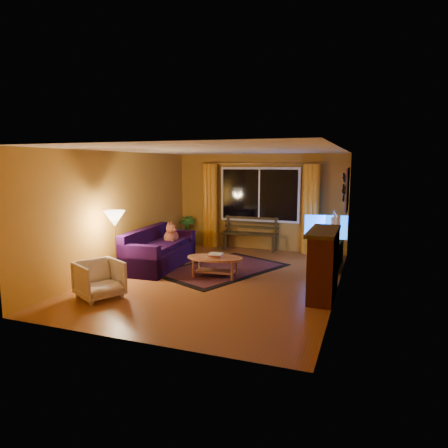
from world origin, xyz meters
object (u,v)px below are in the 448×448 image
(armchair, at_px, (99,278))
(coffee_table, at_px, (215,267))
(bench, at_px, (249,242))
(sofa, at_px, (159,248))
(floor_lamp, at_px, (116,246))
(tv_console, at_px, (329,255))

(armchair, distance_m, coffee_table, 2.30)
(bench, bearing_deg, coffee_table, -89.40)
(coffee_table, bearing_deg, sofa, 166.71)
(bench, distance_m, floor_lamp, 3.92)
(tv_console, bearing_deg, sofa, -157.63)
(floor_lamp, distance_m, tv_console, 4.53)
(bench, distance_m, sofa, 2.70)
(sofa, xyz_separation_m, tv_console, (3.50, 1.27, -0.14))
(bench, xyz_separation_m, coffee_table, (0.09, -2.67, -0.01))
(armchair, height_order, tv_console, armchair)
(coffee_table, xyz_separation_m, tv_console, (2.06, 1.62, 0.07))
(floor_lamp, bearing_deg, coffee_table, 26.94)
(bench, distance_m, armchair, 4.69)
(floor_lamp, xyz_separation_m, coffee_table, (1.71, 0.87, -0.47))
(armchair, bearing_deg, tv_console, -16.81)
(floor_lamp, bearing_deg, armchair, -70.42)
(bench, bearing_deg, armchair, -107.11)
(sofa, bearing_deg, armchair, -91.61)
(armchair, height_order, coffee_table, armchair)
(sofa, bearing_deg, coffee_table, -16.99)
(sofa, relative_size, armchair, 2.96)
(sofa, xyz_separation_m, floor_lamp, (-0.27, -1.21, 0.25))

